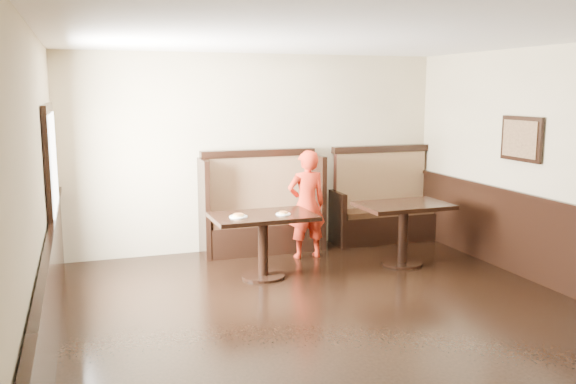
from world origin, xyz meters
name	(u,v)px	position (x,y,z in m)	size (l,w,h in m)	color
ground	(360,336)	(0.00, 0.00, 0.00)	(7.00, 7.00, 0.00)	black
room_shell	(321,262)	(-0.30, 0.28, 0.67)	(7.00, 7.00, 7.00)	#C7B890
booth_main	(261,214)	(0.00, 3.30, 0.53)	(1.75, 0.72, 1.45)	black
booth_neighbor	(383,209)	(1.95, 3.29, 0.48)	(1.65, 0.72, 1.45)	black
table_main	(263,229)	(-0.35, 2.05, 0.61)	(1.26, 0.81, 0.79)	black
table_neighbor	(403,219)	(1.57, 2.01, 0.61)	(1.19, 0.80, 0.82)	black
child	(307,204)	(0.48, 2.73, 0.74)	(0.54, 0.36, 1.49)	red
pizza_plate_left	(238,216)	(-0.67, 2.00, 0.81)	(0.22, 0.22, 0.04)	white
pizza_plate_right	(283,213)	(-0.11, 1.98, 0.81)	(0.18, 0.18, 0.03)	white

